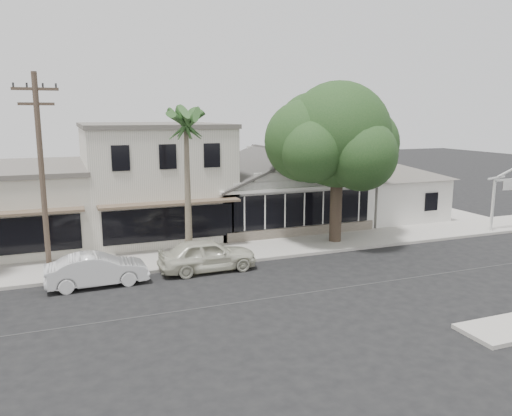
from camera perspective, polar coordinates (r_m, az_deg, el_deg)
name	(u,v)px	position (r m, az deg, el deg)	size (l,w,h in m)	color
ground	(287,296)	(20.67, 3.53, -9.98)	(140.00, 140.00, 0.00)	black
sidewalk_north	(74,269)	(25.32, -20.12, -6.54)	(90.00, 3.50, 0.15)	#9E9991
corner_shop	(277,186)	(33.10, 2.38, 2.56)	(10.40, 8.60, 5.10)	white
side_cottage	(388,197)	(36.52, 14.87, 1.20)	(6.00, 6.00, 3.00)	white
row_building_near	(152,180)	(31.71, -11.75, 3.14)	(8.00, 10.00, 6.50)	silver
utility_pole	(42,174)	(22.88, -23.27, 3.54)	(1.80, 0.24, 9.00)	brown
car_0	(207,255)	(23.67, -5.58, -5.33)	(1.84, 4.58, 1.56)	beige
car_1	(97,270)	(22.66, -17.72, -6.74)	(1.49, 4.27, 1.41)	silver
shade_tree	(334,138)	(28.32, 8.95, 7.93)	(8.20, 7.42, 9.10)	#4D3C2E
palm_east	(186,123)	(23.80, -8.01, 9.60)	(3.33, 3.33, 8.05)	#726651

